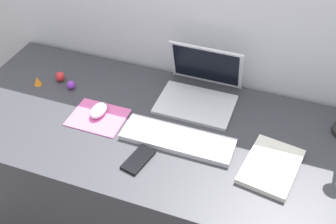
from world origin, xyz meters
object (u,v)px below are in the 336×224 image
keyboard (178,139)px  cell_phone (138,160)px  toy_figurine_purple (71,85)px  toy_figurine_red (60,77)px  laptop (200,87)px  notebook_pad (271,166)px  mouse (99,110)px  toy_figurine_orange (37,81)px

keyboard → cell_phone: keyboard is taller
toy_figurine_purple → toy_figurine_red: bearing=155.5°
laptop → notebook_pad: laptop is taller
cell_phone → toy_figurine_red: 0.58m
toy_figurine_red → keyboard: bearing=-16.4°
laptop → toy_figurine_purple: (-0.52, -0.13, -0.03)m
cell_phone → notebook_pad: (0.44, 0.12, 0.01)m
mouse → cell_phone: mouse is taller
keyboard → toy_figurine_purple: (-0.52, 0.14, 0.01)m
keyboard → cell_phone: 0.17m
laptop → mouse: laptop is taller
keyboard → mouse: size_ratio=4.27×
mouse → cell_phone: size_ratio=0.75×
keyboard → notebook_pad: size_ratio=1.71×
keyboard → toy_figurine_orange: (-0.66, 0.12, 0.01)m
keyboard → notebook_pad: same height
toy_figurine_purple → mouse: bearing=-30.3°
mouse → notebook_pad: mouse is taller
keyboard → notebook_pad: bearing=-2.4°
toy_figurine_orange → toy_figurine_purple: same height
laptop → toy_figurine_purple: laptop is taller
notebook_pad → toy_figurine_red: size_ratio=5.53×
notebook_pad → toy_figurine_purple: size_ratio=6.47×
mouse → notebook_pad: (0.67, -0.05, -0.01)m
cell_phone → notebook_pad: bearing=28.1°
notebook_pad → mouse: bearing=-175.2°
notebook_pad → toy_figurine_purple: bearing=178.6°
cell_phone → laptop: bearing=88.8°
laptop → toy_figurine_red: size_ratio=6.91×
keyboard → cell_phone: size_ratio=3.20×
mouse → toy_figurine_red: bearing=151.3°
mouse → toy_figurine_orange: 0.34m
keyboard → toy_figurine_orange: 0.67m
laptop → cell_phone: bearing=-103.6°
mouse → toy_figurine_red: toy_figurine_red is taller
laptop → notebook_pad: size_ratio=1.25×
notebook_pad → laptop: bearing=148.8°
mouse → toy_figurine_purple: bearing=149.7°
notebook_pad → cell_phone: bearing=-155.4°
mouse → toy_figurine_purple: 0.21m
cell_phone → toy_figurine_red: (-0.49, 0.31, 0.02)m
keyboard → toy_figurine_purple: size_ratio=11.05×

